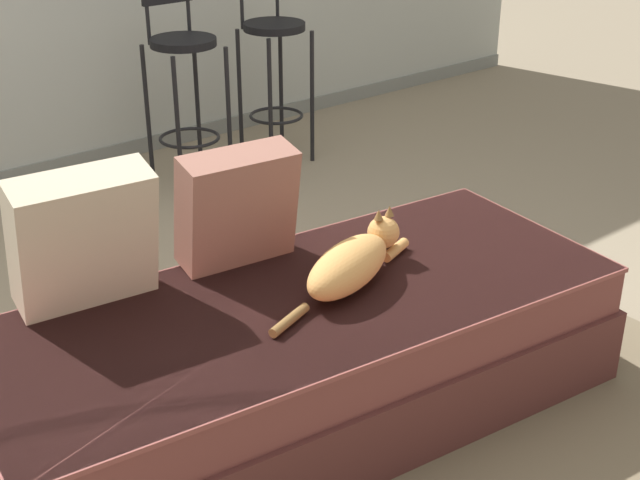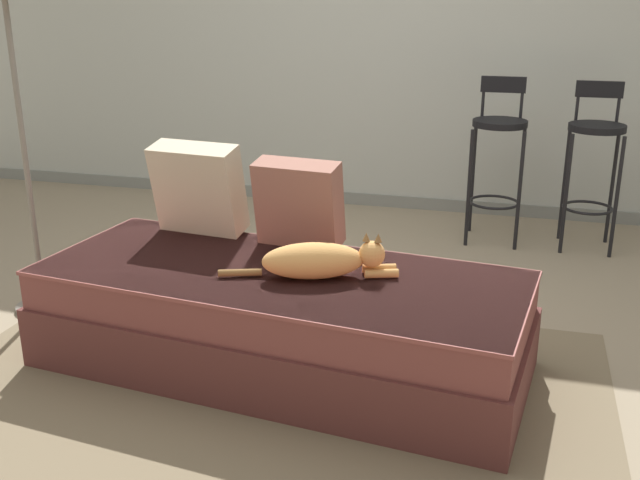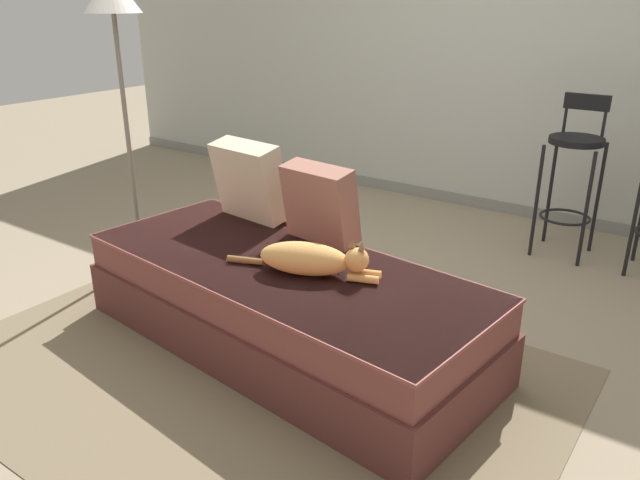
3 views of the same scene
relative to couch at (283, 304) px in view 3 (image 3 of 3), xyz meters
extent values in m
plane|color=gray|center=(0.00, 0.40, -0.23)|extent=(16.00, 16.00, 0.00)
cube|color=#B7BCB2|center=(0.00, 2.65, 1.07)|extent=(8.00, 0.10, 2.60)
cube|color=gray|center=(0.00, 2.60, -0.18)|extent=(8.00, 0.02, 0.09)
cube|color=#75664C|center=(0.00, -0.30, -0.22)|extent=(2.79, 1.96, 0.01)
cube|color=brown|center=(0.00, 0.00, -0.09)|extent=(2.18, 1.10, 0.27)
cube|color=brown|center=(0.00, 0.00, 0.13)|extent=(2.13, 1.05, 0.17)
cube|color=brown|center=(0.00, 0.00, 0.21)|extent=(2.14, 1.06, 0.02)
cube|color=beige|center=(-0.53, 0.39, 0.44)|extent=(0.45, 0.28, 0.45)
cube|color=#936051|center=(-0.01, 0.33, 0.42)|extent=(0.41, 0.25, 0.41)
ellipsoid|color=tan|center=(0.16, -0.03, 0.29)|extent=(0.45, 0.30, 0.15)
sphere|color=tan|center=(0.39, 0.05, 0.31)|extent=(0.11, 0.11, 0.11)
cone|color=brown|center=(0.36, 0.05, 0.39)|extent=(0.03, 0.03, 0.04)
cone|color=brown|center=(0.41, 0.05, 0.39)|extent=(0.03, 0.03, 0.04)
cylinder|color=tan|center=(0.43, 0.03, 0.24)|extent=(0.14, 0.08, 0.04)
cylinder|color=tan|center=(0.41, 0.09, 0.24)|extent=(0.14, 0.08, 0.04)
cylinder|color=brown|center=(-0.14, -0.11, 0.24)|extent=(0.18, 0.09, 0.03)
cylinder|color=black|center=(0.65, 1.85, 0.15)|extent=(0.02, 0.02, 0.75)
cylinder|color=black|center=(0.96, 1.85, 0.15)|extent=(0.02, 0.02, 0.75)
cylinder|color=black|center=(0.65, 2.16, 0.15)|extent=(0.02, 0.02, 0.75)
cylinder|color=black|center=(0.96, 2.16, 0.15)|extent=(0.02, 0.02, 0.75)
torus|color=black|center=(0.80, 2.00, 0.03)|extent=(0.33, 0.33, 0.02)
cylinder|color=black|center=(0.80, 2.00, 0.55)|extent=(0.34, 0.34, 0.04)
cylinder|color=black|center=(0.68, 2.13, 0.65)|extent=(0.02, 0.02, 0.24)
cylinder|color=black|center=(0.92, 2.13, 0.65)|extent=(0.02, 0.02, 0.24)
cube|color=black|center=(0.80, 2.13, 0.77)|extent=(0.28, 0.03, 0.10)
cylinder|color=black|center=(1.23, 1.86, 0.15)|extent=(0.02, 0.02, 0.75)
cylinder|color=slate|center=(-1.37, 0.26, -0.21)|extent=(0.28, 0.28, 0.02)
cylinder|color=slate|center=(-1.37, 0.26, 0.54)|extent=(0.03, 0.03, 1.54)
camera|label=1|loc=(-1.51, -1.93, 1.61)|focal=50.00mm
camera|label=2|loc=(0.94, -2.80, 1.36)|focal=42.00mm
camera|label=3|loc=(1.70, -2.12, 1.41)|focal=35.00mm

